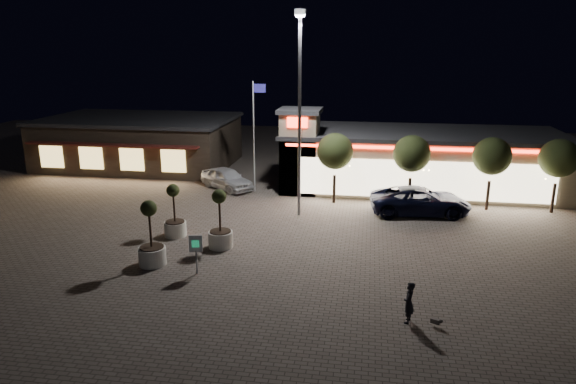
% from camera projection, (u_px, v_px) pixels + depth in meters
% --- Properties ---
extents(ground, '(90.00, 90.00, 0.00)m').
position_uv_depth(ground, '(237.00, 263.00, 25.34)').
color(ground, '#685D54').
rests_on(ground, ground).
extents(retail_building, '(20.40, 8.40, 6.10)m').
position_uv_depth(retail_building, '(413.00, 159.00, 38.31)').
color(retail_building, tan).
rests_on(retail_building, ground).
extents(restaurant_building, '(16.40, 11.00, 4.30)m').
position_uv_depth(restaurant_building, '(141.00, 141.00, 45.86)').
color(restaurant_building, '#382D23').
rests_on(restaurant_building, ground).
extents(floodlight_pole, '(0.60, 0.40, 12.38)m').
position_uv_depth(floodlight_pole, '(300.00, 103.00, 30.72)').
color(floodlight_pole, gray).
rests_on(floodlight_pole, ground).
extents(flagpole, '(0.95, 0.10, 8.00)m').
position_uv_depth(flagpole, '(255.00, 127.00, 36.68)').
color(flagpole, white).
rests_on(flagpole, ground).
extents(string_tree_a, '(2.42, 2.42, 4.79)m').
position_uv_depth(string_tree_a, '(335.00, 151.00, 34.20)').
color(string_tree_a, '#332319').
rests_on(string_tree_a, ground).
extents(string_tree_b, '(2.42, 2.42, 4.79)m').
position_uv_depth(string_tree_b, '(412.00, 154.00, 33.44)').
color(string_tree_b, '#332319').
rests_on(string_tree_b, ground).
extents(string_tree_c, '(2.42, 2.42, 4.79)m').
position_uv_depth(string_tree_c, '(492.00, 156.00, 32.68)').
color(string_tree_c, '#332319').
rests_on(string_tree_c, ground).
extents(string_tree_d, '(2.42, 2.42, 4.79)m').
position_uv_depth(string_tree_d, '(559.00, 158.00, 32.07)').
color(string_tree_d, '#332319').
rests_on(string_tree_d, ground).
extents(pickup_truck, '(6.55, 3.56, 1.74)m').
position_uv_depth(pickup_truck, '(420.00, 201.00, 32.55)').
color(pickup_truck, black).
rests_on(pickup_truck, ground).
extents(white_sedan, '(4.91, 4.41, 1.61)m').
position_uv_depth(white_sedan, '(227.00, 178.00, 38.34)').
color(white_sedan, silver).
rests_on(white_sedan, ground).
extents(pedestrian, '(0.53, 0.68, 1.66)m').
position_uv_depth(pedestrian, '(409.00, 303.00, 19.67)').
color(pedestrian, black).
rests_on(pedestrian, ground).
extents(dog, '(0.46, 0.31, 0.25)m').
position_uv_depth(dog, '(437.00, 321.00, 19.47)').
color(dog, '#59514C').
rests_on(dog, ground).
extents(planter_left, '(1.23, 1.23, 3.03)m').
position_uv_depth(planter_left, '(175.00, 220.00, 28.72)').
color(planter_left, silver).
rests_on(planter_left, ground).
extents(planter_mid, '(1.34, 1.34, 3.28)m').
position_uv_depth(planter_mid, '(152.00, 245.00, 24.88)').
color(planter_mid, silver).
rests_on(planter_mid, ground).
extents(planter_right, '(1.30, 1.30, 3.20)m').
position_uv_depth(planter_right, '(220.00, 230.00, 27.08)').
color(planter_right, silver).
rests_on(planter_right, ground).
extents(valet_sign, '(0.63, 0.17, 1.92)m').
position_uv_depth(valet_sign, '(196.00, 247.00, 23.79)').
color(valet_sign, gray).
rests_on(valet_sign, ground).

